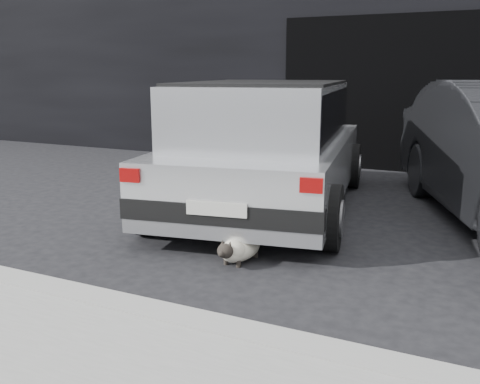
% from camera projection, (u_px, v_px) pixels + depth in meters
% --- Properties ---
extents(ground, '(80.00, 80.00, 0.00)m').
position_uv_depth(ground, '(241.00, 220.00, 6.16)').
color(ground, black).
rests_on(ground, ground).
extents(building_facade, '(34.00, 4.00, 5.00)m').
position_uv_depth(building_facade, '(420.00, 28.00, 10.45)').
color(building_facade, black).
rests_on(building_facade, ground).
extents(garage_opening, '(4.00, 0.10, 2.60)m').
position_uv_depth(garage_opening, '(398.00, 94.00, 8.95)').
color(garage_opening, black).
rests_on(garage_opening, ground).
extents(curb, '(18.00, 0.25, 0.12)m').
position_uv_depth(curb, '(207.00, 329.00, 3.44)').
color(curb, gray).
rests_on(curb, ground).
extents(silver_hatchback, '(2.67, 4.50, 1.56)m').
position_uv_depth(silver_hatchback, '(267.00, 141.00, 6.51)').
color(silver_hatchback, silver).
rests_on(silver_hatchback, ground).
extents(cat_siamese, '(0.31, 0.77, 0.27)m').
position_uv_depth(cat_siamese, '(238.00, 250.00, 4.78)').
color(cat_siamese, beige).
rests_on(cat_siamese, ground).
extents(cat_white, '(0.78, 0.32, 0.37)m').
position_uv_depth(cat_white, '(216.00, 215.00, 5.72)').
color(cat_white, silver).
rests_on(cat_white, ground).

